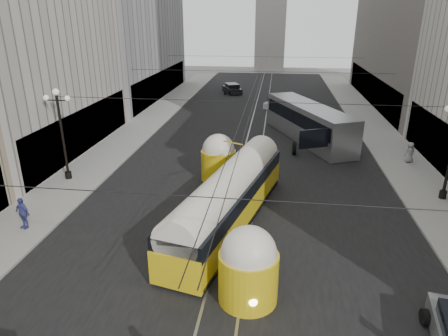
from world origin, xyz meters
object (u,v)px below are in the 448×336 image
(pedestrian_sidewalk_left, at_px, (22,213))
(streetcar, at_px, (229,197))
(pedestrian_sidewalk_right, at_px, (410,152))
(city_bus, at_px, (308,121))

(pedestrian_sidewalk_left, bearing_deg, streetcar, 31.85)
(pedestrian_sidewalk_right, height_order, pedestrian_sidewalk_left, pedestrian_sidewalk_left)
(streetcar, distance_m, pedestrian_sidewalk_right, 17.20)
(city_bus, distance_m, pedestrian_sidewalk_left, 25.19)
(pedestrian_sidewalk_right, bearing_deg, city_bus, -58.68)
(pedestrian_sidewalk_left, bearing_deg, city_bus, 69.77)
(city_bus, bearing_deg, pedestrian_sidewalk_right, -36.32)
(streetcar, bearing_deg, pedestrian_sidewalk_right, 41.27)
(streetcar, bearing_deg, pedestrian_sidewalk_left, -168.53)
(streetcar, height_order, city_bus, streetcar)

